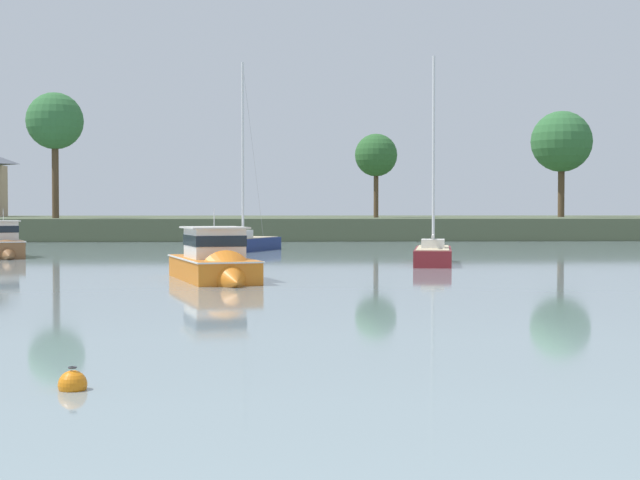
% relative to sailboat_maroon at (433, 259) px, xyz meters
% --- Properties ---
extents(far_shore_bank, '(198.33, 50.03, 1.83)m').
position_rel_sailboat_maroon_xyz_m(far_shore_bank, '(1.98, 57.16, 0.69)').
color(far_shore_bank, '#4C563D').
rests_on(far_shore_bank, ground).
extents(sailboat_maroon, '(2.84, 6.81, 10.28)m').
position_rel_sailboat_maroon_xyz_m(sailboat_maroon, '(0.00, 0.00, 0.00)').
color(sailboat_maroon, maroon).
rests_on(sailboat_maroon, ground).
extents(cruiser_wood, '(3.79, 6.81, 3.19)m').
position_rel_sailboat_maroon_xyz_m(cruiser_wood, '(-21.75, 7.60, 0.22)').
color(cruiser_wood, brown).
rests_on(cruiser_wood, ground).
extents(cruiser_orange, '(3.84, 7.32, 3.38)m').
position_rel_sailboat_maroon_xyz_m(cruiser_orange, '(-9.53, -10.27, 0.24)').
color(cruiser_orange, orange).
rests_on(cruiser_orange, ground).
extents(sailboat_navy, '(5.35, 8.36, 12.23)m').
position_rel_sailboat_maroon_xyz_m(sailboat_navy, '(-9.48, 14.76, 0.02)').
color(sailboat_navy, navy).
rests_on(sailboat_navy, ground).
extents(mooring_buoy_orange, '(0.41, 0.41, 0.46)m').
position_rel_sailboat_maroon_xyz_m(mooring_buoy_orange, '(-10.49, -30.55, -0.15)').
color(mooring_buoy_orange, orange).
rests_on(mooring_buoy_orange, ground).
extents(shore_tree_center_left, '(4.92, 4.92, 10.89)m').
position_rel_sailboat_maroon_xyz_m(shore_tree_center_left, '(-26.04, 39.80, 9.94)').
color(shore_tree_center_left, brown).
rests_on(shore_tree_center_left, far_shore_bank).
extents(shore_tree_left_mid, '(4.05, 4.05, 7.96)m').
position_rel_sailboat_maroon_xyz_m(shore_tree_left_mid, '(2.67, 46.15, 7.49)').
color(shore_tree_left_mid, brown).
rests_on(shore_tree_left_mid, far_shore_bank).
extents(shore_tree_center_right, '(6.18, 6.18, 10.76)m').
position_rel_sailboat_maroon_xyz_m(shore_tree_center_right, '(22.19, 51.24, 9.23)').
color(shore_tree_center_right, brown).
rests_on(shore_tree_center_right, far_shore_bank).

